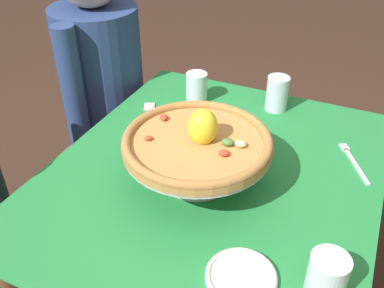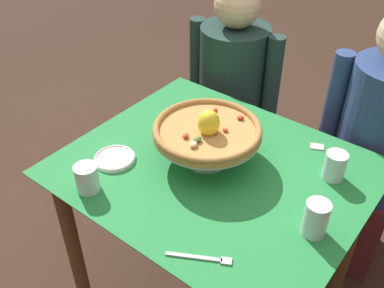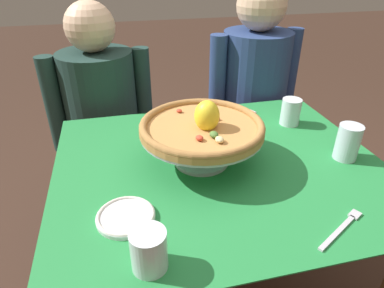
{
  "view_description": "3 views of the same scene",
  "coord_description": "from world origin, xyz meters",
  "px_view_note": "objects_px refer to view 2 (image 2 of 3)",
  "views": [
    {
      "loc": [
        -0.87,
        -0.34,
        1.51
      ],
      "look_at": [
        -0.04,
        0.05,
        0.87
      ],
      "focal_mm": 39.94,
      "sensor_mm": 36.0,
      "label": 1
    },
    {
      "loc": [
        0.68,
        -1.0,
        1.79
      ],
      "look_at": [
        -0.09,
        -0.01,
        0.84
      ],
      "focal_mm": 41.42,
      "sensor_mm": 36.0,
      "label": 2
    },
    {
      "loc": [
        -0.3,
        -0.86,
        1.36
      ],
      "look_at": [
        -0.1,
        -0.01,
        0.86
      ],
      "focal_mm": 31.24,
      "sensor_mm": 36.0,
      "label": 3
    }
  ],
  "objects_px": {
    "side_plate": "(115,158)",
    "dinner_fork": "(203,258)",
    "pizza_stand": "(207,141)",
    "sugar_packet": "(317,147)",
    "diner_left": "(231,100)",
    "water_glass_front_left": "(87,180)",
    "diner_right": "(373,154)",
    "water_glass_side_right": "(315,220)",
    "water_glass_back_right": "(334,167)",
    "pizza": "(207,129)"
  },
  "relations": [
    {
      "from": "pizza",
      "to": "side_plate",
      "type": "height_order",
      "value": "pizza"
    },
    {
      "from": "water_glass_front_left",
      "to": "water_glass_back_right",
      "type": "relative_size",
      "value": 0.94
    },
    {
      "from": "water_glass_front_left",
      "to": "diner_left",
      "type": "xyz_separation_m",
      "value": [
        -0.11,
        1.04,
        -0.23
      ]
    },
    {
      "from": "water_glass_back_right",
      "to": "side_plate",
      "type": "relative_size",
      "value": 0.69
    },
    {
      "from": "pizza",
      "to": "water_glass_back_right",
      "type": "relative_size",
      "value": 3.72
    },
    {
      "from": "sugar_packet",
      "to": "diner_right",
      "type": "xyz_separation_m",
      "value": [
        0.14,
        0.3,
        -0.16
      ]
    },
    {
      "from": "water_glass_front_left",
      "to": "side_plate",
      "type": "distance_m",
      "value": 0.17
    },
    {
      "from": "sugar_packet",
      "to": "diner_left",
      "type": "bearing_deg",
      "value": 150.39
    },
    {
      "from": "side_plate",
      "to": "diner_right",
      "type": "height_order",
      "value": "diner_right"
    },
    {
      "from": "pizza",
      "to": "water_glass_front_left",
      "type": "xyz_separation_m",
      "value": [
        -0.22,
        -0.38,
        -0.09
      ]
    },
    {
      "from": "dinner_fork",
      "to": "diner_right",
      "type": "xyz_separation_m",
      "value": [
        0.17,
        0.99,
        -0.16
      ]
    },
    {
      "from": "dinner_fork",
      "to": "diner_left",
      "type": "bearing_deg",
      "value": 119.56
    },
    {
      "from": "water_glass_front_left",
      "to": "diner_right",
      "type": "xyz_separation_m",
      "value": [
        0.65,
        0.99,
        -0.2
      ]
    },
    {
      "from": "water_glass_front_left",
      "to": "sugar_packet",
      "type": "bearing_deg",
      "value": 53.72
    },
    {
      "from": "water_glass_side_right",
      "to": "water_glass_back_right",
      "type": "relative_size",
      "value": 1.15
    },
    {
      "from": "sugar_packet",
      "to": "diner_right",
      "type": "height_order",
      "value": "diner_right"
    },
    {
      "from": "pizza_stand",
      "to": "diner_left",
      "type": "distance_m",
      "value": 0.78
    },
    {
      "from": "pizza_stand",
      "to": "side_plate",
      "type": "bearing_deg",
      "value": -139.86
    },
    {
      "from": "sugar_packet",
      "to": "diner_left",
      "type": "xyz_separation_m",
      "value": [
        -0.62,
        0.35,
        -0.19
      ]
    },
    {
      "from": "water_glass_front_left",
      "to": "diner_right",
      "type": "bearing_deg",
      "value": 56.69
    },
    {
      "from": "sugar_packet",
      "to": "pizza",
      "type": "bearing_deg",
      "value": -132.89
    },
    {
      "from": "pizza",
      "to": "diner_left",
      "type": "relative_size",
      "value": 0.32
    },
    {
      "from": "pizza",
      "to": "sugar_packet",
      "type": "xyz_separation_m",
      "value": [
        0.29,
        0.31,
        -0.13
      ]
    },
    {
      "from": "pizza",
      "to": "side_plate",
      "type": "bearing_deg",
      "value": -140.12
    },
    {
      "from": "pizza_stand",
      "to": "diner_left",
      "type": "xyz_separation_m",
      "value": [
        -0.32,
        0.66,
        -0.27
      ]
    },
    {
      "from": "water_glass_front_left",
      "to": "diner_left",
      "type": "height_order",
      "value": "diner_left"
    },
    {
      "from": "side_plate",
      "to": "dinner_fork",
      "type": "relative_size",
      "value": 0.86
    },
    {
      "from": "pizza_stand",
      "to": "dinner_fork",
      "type": "relative_size",
      "value": 2.17
    },
    {
      "from": "pizza_stand",
      "to": "water_glass_back_right",
      "type": "xyz_separation_m",
      "value": [
        0.41,
        0.18,
        -0.03
      ]
    },
    {
      "from": "diner_left",
      "to": "pizza_stand",
      "type": "bearing_deg",
      "value": -63.95
    },
    {
      "from": "water_glass_side_right",
      "to": "dinner_fork",
      "type": "distance_m",
      "value": 0.35
    },
    {
      "from": "pizza",
      "to": "water_glass_front_left",
      "type": "distance_m",
      "value": 0.44
    },
    {
      "from": "diner_right",
      "to": "water_glass_front_left",
      "type": "bearing_deg",
      "value": -123.31
    },
    {
      "from": "water_glass_front_left",
      "to": "dinner_fork",
      "type": "distance_m",
      "value": 0.48
    },
    {
      "from": "pizza",
      "to": "dinner_fork",
      "type": "relative_size",
      "value": 2.19
    },
    {
      "from": "water_glass_side_right",
      "to": "side_plate",
      "type": "bearing_deg",
      "value": -169.97
    },
    {
      "from": "pizza_stand",
      "to": "side_plate",
      "type": "distance_m",
      "value": 0.34
    },
    {
      "from": "diner_left",
      "to": "water_glass_front_left",
      "type": "bearing_deg",
      "value": -84.03
    },
    {
      "from": "side_plate",
      "to": "dinner_fork",
      "type": "height_order",
      "value": "side_plate"
    },
    {
      "from": "pizza_stand",
      "to": "dinner_fork",
      "type": "bearing_deg",
      "value": -54.79
    },
    {
      "from": "water_glass_back_right",
      "to": "side_plate",
      "type": "bearing_deg",
      "value": -148.92
    },
    {
      "from": "pizza_stand",
      "to": "water_glass_front_left",
      "type": "distance_m",
      "value": 0.44
    },
    {
      "from": "sugar_packet",
      "to": "diner_left",
      "type": "height_order",
      "value": "diner_left"
    },
    {
      "from": "diner_left",
      "to": "water_glass_side_right",
      "type": "bearing_deg",
      "value": -43.52
    },
    {
      "from": "water_glass_back_right",
      "to": "pizza_stand",
      "type": "bearing_deg",
      "value": -155.71
    },
    {
      "from": "side_plate",
      "to": "sugar_packet",
      "type": "height_order",
      "value": "side_plate"
    },
    {
      "from": "pizza",
      "to": "diner_right",
      "type": "distance_m",
      "value": 0.8
    },
    {
      "from": "side_plate",
      "to": "dinner_fork",
      "type": "xyz_separation_m",
      "value": [
        0.52,
        -0.16,
        -0.01
      ]
    },
    {
      "from": "pizza_stand",
      "to": "water_glass_front_left",
      "type": "xyz_separation_m",
      "value": [
        -0.21,
        -0.38,
        -0.04
      ]
    },
    {
      "from": "pizza_stand",
      "to": "water_glass_side_right",
      "type": "bearing_deg",
      "value": -10.75
    }
  ]
}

